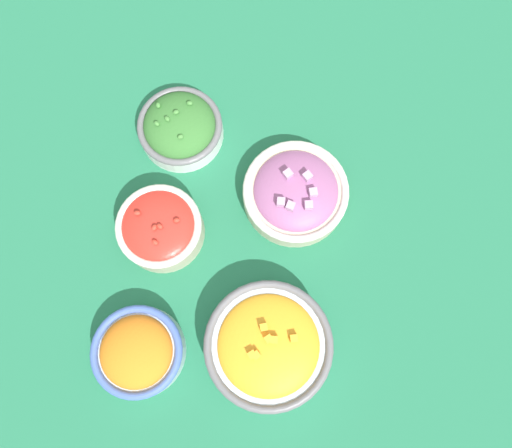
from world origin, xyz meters
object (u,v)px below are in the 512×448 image
Objects in this scene: bowl_broccoli at (180,127)px; bowl_cherry_tomatoes at (160,228)px; bowl_squash at (268,345)px; bowl_red_onion at (295,192)px; bowl_carrots at (138,352)px.

bowl_broccoli is 1.06× the size of bowl_cherry_tomatoes.
bowl_squash is at bearing 28.60° from bowl_broccoli.
bowl_red_onion is 1.20× the size of bowl_broccoli.
bowl_red_onion is at bearing 112.09° from bowl_cherry_tomatoes.
bowl_carrots is (0.36, -0.01, 0.00)m from bowl_broccoli.
bowl_broccoli is 0.36m from bowl_carrots.
bowl_cherry_tomatoes is 0.19m from bowl_carrots.
bowl_squash is 0.24m from bowl_cherry_tomatoes.
bowl_cherry_tomatoes is (0.17, -0.00, 0.01)m from bowl_broccoli.
bowl_red_onion is 0.22m from bowl_broccoli.
bowl_broccoli is at bearing -114.50° from bowl_red_onion.
bowl_cherry_tomatoes is at bearing -130.37° from bowl_squash.
bowl_red_onion is 1.27× the size of bowl_cherry_tomatoes.
bowl_carrots is at bearing -1.60° from bowl_cherry_tomatoes.
bowl_red_onion is 0.24m from bowl_squash.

